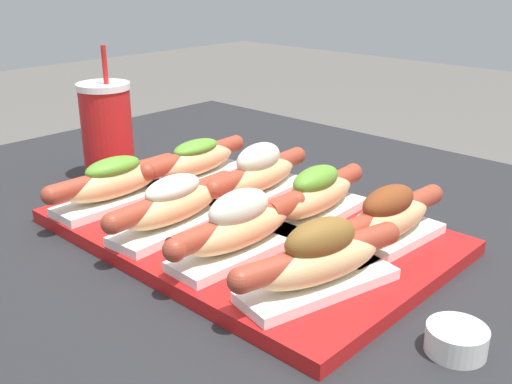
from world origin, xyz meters
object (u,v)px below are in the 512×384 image
hot_dog_2 (240,228)px  hot_dog_6 (314,195)px  hot_dog_0 (114,182)px  hot_dog_7 (388,219)px  hot_dog_1 (174,205)px  hot_dog_3 (320,260)px  sauce_bowl (457,338)px  serving_tray (246,231)px  hot_dog_4 (195,161)px  hot_dog_5 (259,174)px  drink_cup (107,131)px

hot_dog_2 → hot_dog_6: 0.14m
hot_dog_0 → hot_dog_7: (0.35, 0.15, 0.00)m
hot_dog_0 → hot_dog_1: size_ratio=1.00×
hot_dog_3 → sauce_bowl: bearing=9.1°
hot_dog_3 → hot_dog_7: (-0.01, 0.14, -0.00)m
serving_tray → hot_dog_7: (0.17, 0.07, 0.04)m
hot_dog_6 → sauce_bowl: 0.29m
hot_dog_2 → hot_dog_7: hot_dog_2 is taller
hot_dog_2 → hot_dog_7: bearing=52.0°
serving_tray → hot_dog_4: 0.19m
hot_dog_0 → hot_dog_4: size_ratio=1.00×
hot_dog_4 → hot_dog_5: 0.12m
serving_tray → hot_dog_4: (-0.17, 0.07, 0.04)m
hot_dog_0 → hot_dog_3: (0.36, 0.01, 0.00)m
serving_tray → hot_dog_5: hot_dog_5 is taller
hot_dog_4 → drink_cup: drink_cup is taller
sauce_bowl → drink_cup: 0.65m
hot_dog_1 → hot_dog_7: hot_dog_7 is taller
drink_cup → hot_dog_5: bearing=14.6°
hot_dog_1 → hot_dog_3: hot_dog_3 is taller
serving_tray → hot_dog_2: 0.10m
hot_dog_0 → drink_cup: bearing=148.8°
serving_tray → hot_dog_3: size_ratio=2.36×
hot_dog_7 → hot_dog_5: bearing=177.3°
hot_dog_0 → drink_cup: size_ratio=0.99×
hot_dog_0 → hot_dog_2: (0.24, 0.01, 0.00)m
hot_dog_7 → drink_cup: 0.50m
hot_dog_2 → sauce_bowl: hot_dog_2 is taller
serving_tray → hot_dog_1: (-0.06, -0.07, 0.04)m
hot_dog_5 → drink_cup: (-0.27, -0.07, 0.03)m
serving_tray → hot_dog_3: bearing=-21.8°
drink_cup → hot_dog_6: bearing=9.3°
hot_dog_0 → hot_dog_5: bearing=50.9°
hot_dog_7 → drink_cup: drink_cup is taller
hot_dog_3 → drink_cup: 0.51m
hot_dog_3 → hot_dog_4: hot_dog_3 is taller
drink_cup → hot_dog_4: bearing=19.5°
sauce_bowl → hot_dog_7: bearing=141.3°
hot_dog_5 → hot_dog_7: size_ratio=1.00×
hot_dog_1 → sauce_bowl: bearing=4.2°
hot_dog_2 → hot_dog_1: bearing=-177.2°
hot_dog_7 → hot_dog_0: bearing=-157.1°
hot_dog_1 → sauce_bowl: size_ratio=3.83×
hot_dog_0 → hot_dog_7: 0.38m
hot_dog_5 → sauce_bowl: bearing=-19.2°
sauce_bowl → drink_cup: size_ratio=0.26×
sauce_bowl → drink_cup: drink_cup is taller
hot_dog_2 → hot_dog_6: hot_dog_2 is taller
hot_dog_5 → drink_cup: 0.28m
hot_dog_6 → drink_cup: (-0.38, -0.06, 0.03)m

